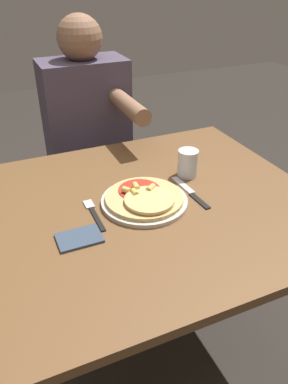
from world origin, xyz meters
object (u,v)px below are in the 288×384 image
at_px(pizza, 145,197).
at_px(knife, 191,193).
at_px(plate, 144,201).
at_px(fork, 94,213).
at_px(person_diner, 88,130).
at_px(dining_table, 153,227).
at_px(drinking_glass, 188,163).

xyz_separation_m(pizza, knife, (0.17, -0.01, -0.02)).
bearing_deg(pizza, plate, 85.45).
height_order(plate, fork, plate).
distance_m(pizza, person_diner, 0.73).
distance_m(dining_table, knife, 0.17).
relative_size(dining_table, pizza, 4.22).
relative_size(dining_table, fork, 6.03).
bearing_deg(fork, knife, -3.02).
height_order(dining_table, knife, knife).
xyz_separation_m(plate, pizza, (-0.00, -0.01, 0.02)).
distance_m(pizza, fork, 0.17).
height_order(knife, person_diner, person_diner).
distance_m(dining_table, pizza, 0.14).
xyz_separation_m(fork, knife, (0.33, -0.02, -0.00)).
bearing_deg(person_diner, dining_table, -89.48).
xyz_separation_m(plate, fork, (-0.17, 0.01, -0.00)).
bearing_deg(pizza, dining_table, 5.48).
xyz_separation_m(dining_table, fork, (-0.20, 0.01, 0.11)).
relative_size(fork, knife, 0.79).
relative_size(dining_table, person_diner, 0.87).
distance_m(fork, drinking_glass, 0.40).
bearing_deg(drinking_glass, person_diner, 107.29).
relative_size(knife, person_diner, 0.18).
xyz_separation_m(dining_table, drinking_glass, (0.19, 0.11, 0.16)).
distance_m(dining_table, fork, 0.23).
relative_size(pizza, person_diner, 0.21).
bearing_deg(pizza, person_diner, 88.05).
bearing_deg(knife, person_diner, 101.01).
relative_size(plate, pizza, 1.11).
bearing_deg(dining_table, pizza, -174.52).
distance_m(knife, person_diner, 0.74).
bearing_deg(drinking_glass, dining_table, -150.11).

